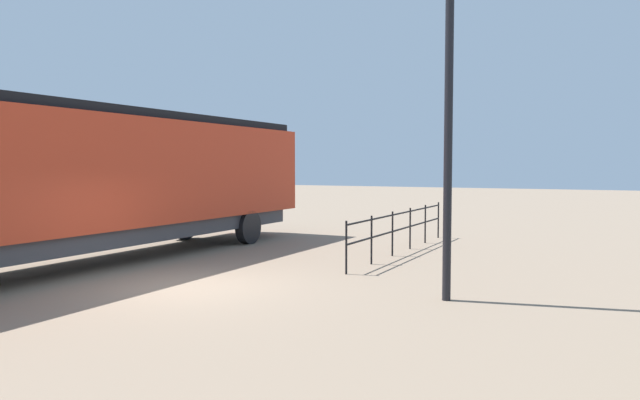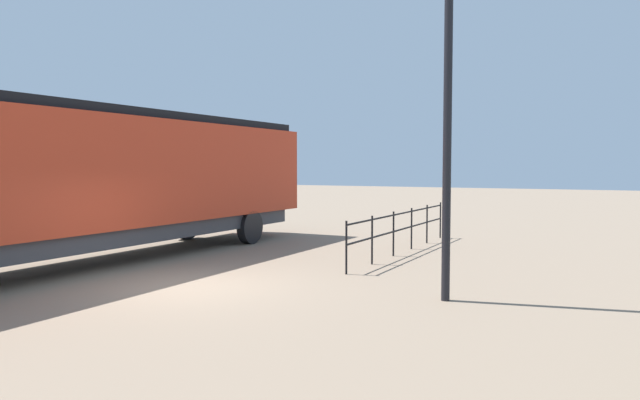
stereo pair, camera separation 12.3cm
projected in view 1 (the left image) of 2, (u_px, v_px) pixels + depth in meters
ground_plane at (186, 287)px, 12.53m from camera, size 120.00×120.00×0.00m
locomotive at (110, 176)px, 15.88m from camera, size 2.97×16.06×4.05m
lamp_post at (449, 51)px, 11.03m from camera, size 0.50×0.50×6.88m
platform_fence at (402, 225)px, 17.52m from camera, size 0.05×8.03×1.27m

